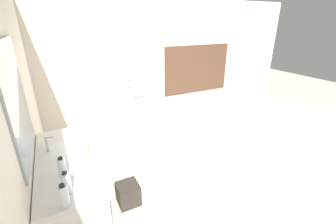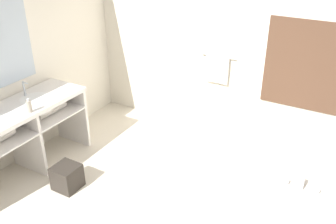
{
  "view_description": "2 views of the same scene",
  "coord_description": "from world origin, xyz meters",
  "px_view_note": "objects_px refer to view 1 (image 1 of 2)",
  "views": [
    {
      "loc": [
        -1.84,
        -2.18,
        2.27
      ],
      "look_at": [
        -0.23,
        0.96,
        0.82
      ],
      "focal_mm": 24.0,
      "sensor_mm": 36.0,
      "label": 1
    },
    {
      "loc": [
        1.47,
        -2.29,
        2.77
      ],
      "look_at": [
        -0.34,
        0.88,
        0.88
      ],
      "focal_mm": 40.0,
      "sensor_mm": 36.0,
      "label": 2
    }
  ],
  "objects_px": {
    "bathtub": "(214,117)",
    "water_bottle_3": "(64,196)",
    "soap_dispenser": "(87,149)",
    "water_bottle_2": "(62,167)",
    "waste_bin": "(128,194)",
    "water_bottle_1": "(66,183)"
  },
  "relations": [
    {
      "from": "bathtub",
      "to": "waste_bin",
      "type": "distance_m",
      "value": 2.74
    },
    {
      "from": "bathtub",
      "to": "water_bottle_1",
      "type": "relative_size",
      "value": 7.1
    },
    {
      "from": "bathtub",
      "to": "water_bottle_3",
      "type": "distance_m",
      "value": 3.76
    },
    {
      "from": "bathtub",
      "to": "water_bottle_2",
      "type": "distance_m",
      "value": 3.54
    },
    {
      "from": "water_bottle_2",
      "to": "water_bottle_3",
      "type": "height_order",
      "value": "water_bottle_3"
    },
    {
      "from": "bathtub",
      "to": "soap_dispenser",
      "type": "height_order",
      "value": "soap_dispenser"
    },
    {
      "from": "water_bottle_2",
      "to": "waste_bin",
      "type": "xyz_separation_m",
      "value": [
        0.68,
        0.27,
        -0.83
      ]
    },
    {
      "from": "bathtub",
      "to": "water_bottle_2",
      "type": "xyz_separation_m",
      "value": [
        -3.1,
        -1.56,
        0.69
      ]
    },
    {
      "from": "bathtub",
      "to": "water_bottle_3",
      "type": "height_order",
      "value": "water_bottle_3"
    },
    {
      "from": "soap_dispenser",
      "to": "waste_bin",
      "type": "distance_m",
      "value": 0.9
    },
    {
      "from": "water_bottle_3",
      "to": "soap_dispenser",
      "type": "xyz_separation_m",
      "value": [
        0.28,
        0.7,
        -0.03
      ]
    },
    {
      "from": "water_bottle_2",
      "to": "water_bottle_1",
      "type": "bearing_deg",
      "value": -86.05
    },
    {
      "from": "water_bottle_2",
      "to": "waste_bin",
      "type": "bearing_deg",
      "value": 21.32
    },
    {
      "from": "waste_bin",
      "to": "bathtub",
      "type": "bearing_deg",
      "value": 28.17
    },
    {
      "from": "water_bottle_2",
      "to": "water_bottle_3",
      "type": "bearing_deg",
      "value": -91.5
    },
    {
      "from": "bathtub",
      "to": "soap_dispenser",
      "type": "distance_m",
      "value": 3.18
    },
    {
      "from": "water_bottle_3",
      "to": "water_bottle_2",
      "type": "bearing_deg",
      "value": 88.5
    },
    {
      "from": "water_bottle_1",
      "to": "waste_bin",
      "type": "height_order",
      "value": "water_bottle_1"
    },
    {
      "from": "bathtub",
      "to": "water_bottle_1",
      "type": "xyz_separation_m",
      "value": [
        -3.08,
        -1.84,
        0.7
      ]
    },
    {
      "from": "water_bottle_1",
      "to": "soap_dispenser",
      "type": "height_order",
      "value": "water_bottle_1"
    },
    {
      "from": "water_bottle_1",
      "to": "water_bottle_2",
      "type": "distance_m",
      "value": 0.28
    },
    {
      "from": "water_bottle_3",
      "to": "bathtub",
      "type": "bearing_deg",
      "value": 32.63
    }
  ]
}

